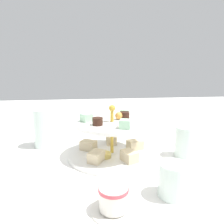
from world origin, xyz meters
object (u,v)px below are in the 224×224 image
Objects in this scene: water_glass_short_left at (173,180)px; teacup_with_saucer at (113,199)px; water_glass_mid_back at (185,142)px; tiered_serving_stand at (112,141)px; water_glass_tall_right at (44,128)px; butter_knife_left at (122,128)px; butter_knife_right at (14,194)px.

water_glass_short_left reaches higher than teacup_with_saucer.
tiered_serving_stand is at bearing -98.13° from water_glass_mid_back.
butter_knife_left is (-0.18, 0.31, -0.06)m from water_glass_tall_right.
water_glass_tall_right is at bearing -115.40° from tiered_serving_stand.
tiered_serving_stand is 2.94× the size of water_glass_mid_back.
tiered_serving_stand is 0.22m from water_glass_mid_back.
teacup_with_saucer reaches higher than butter_knife_left.
water_glass_short_left is (0.23, 0.10, -0.01)m from tiered_serving_stand.
water_glass_tall_right reaches higher than butter_knife_left.
tiered_serving_stand is at bearing -155.44° from water_glass_short_left.
butter_knife_right is (0.47, -0.32, 0.00)m from butter_knife_left.
butter_knife_right is (0.29, -0.01, -0.06)m from water_glass_tall_right.
water_glass_short_left is at bearing 44.59° from water_glass_tall_right.
butter_knife_left is at bearing 118.57° from butter_knife_right.
butter_knife_left is at bearing 120.70° from water_glass_tall_right.
tiered_serving_stand is 0.30m from butter_knife_right.
water_glass_mid_back reaches higher than butter_knife_right.
tiered_serving_stand is 1.61× the size of butter_knife_left.
water_glass_mid_back is at bearing 130.83° from butter_knife_left.
teacup_with_saucer is at bearing -47.81° from water_glass_mid_back.
water_glass_short_left is at bearing 104.04° from teacup_with_saucer.
teacup_with_saucer is 0.96× the size of water_glass_mid_back.
water_glass_tall_right is 0.36m from butter_knife_left.
water_glass_short_left is 0.82× the size of teacup_with_saucer.
butter_knife_right is at bearing -71.79° from water_glass_mid_back.
water_glass_tall_right is at bearing -135.41° from water_glass_short_left.
butter_knife_right is (0.18, -0.24, -0.05)m from tiered_serving_stand.
water_glass_tall_right is 1.41× the size of water_glass_mid_back.
water_glass_short_left is 0.44× the size of butter_knife_right.
water_glass_mid_back reaches higher than water_glass_short_left.
water_glass_mid_back is at bearing 148.68° from water_glass_short_left.
teacup_with_saucer is (0.37, 0.20, -0.04)m from water_glass_tall_right.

